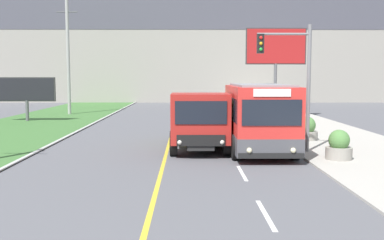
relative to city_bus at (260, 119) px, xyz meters
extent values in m
cube|color=silver|center=(-1.21, -8.51, -1.48)|extent=(0.12, 2.40, 0.01)
cube|color=silver|center=(-1.21, -3.91, -1.48)|extent=(0.12, 2.40, 0.01)
cube|color=silver|center=(-1.21, 0.69, -1.48)|extent=(0.12, 2.40, 0.01)
cube|color=silver|center=(-1.21, 5.29, -1.48)|extent=(0.12, 2.40, 0.01)
cube|color=silver|center=(-1.21, 9.89, -1.48)|extent=(0.12, 2.40, 0.01)
cube|color=silver|center=(-1.21, 14.49, -1.48)|extent=(0.12, 2.40, 0.01)
cube|color=gray|center=(-3.96, 41.36, 11.46)|extent=(80.00, 8.00, 25.90)
cube|color=red|center=(0.00, 0.00, 0.08)|extent=(2.47, 5.35, 2.58)
cube|color=#4C4C51|center=(0.00, 0.00, -0.86)|extent=(2.49, 5.37, 0.70)
cube|color=black|center=(0.00, 0.00, 0.47)|extent=(2.49, 4.93, 0.90)
cube|color=gray|center=(0.00, 0.00, 1.41)|extent=(2.10, 4.82, 0.08)
cube|color=black|center=(0.00, -2.69, 0.47)|extent=(2.17, 0.04, 0.95)
cube|color=black|center=(0.00, -2.70, -1.11)|extent=(2.42, 0.06, 0.20)
sphere|color=#F4EAB2|center=(-0.80, -2.71, -0.91)|extent=(0.20, 0.20, 0.20)
sphere|color=#F4EAB2|center=(0.80, -2.71, -0.91)|extent=(0.20, 0.20, 0.20)
cube|color=white|center=(0.00, -2.69, 1.19)|extent=(1.36, 0.04, 0.28)
cylinder|color=black|center=(-1.17, -1.49, -0.99)|extent=(0.28, 1.00, 1.00)
cylinder|color=black|center=(1.17, -1.49, -0.99)|extent=(0.28, 1.00, 1.00)
cylinder|color=black|center=(-1.17, 1.72, -0.99)|extent=(0.28, 1.00, 1.00)
cylinder|color=black|center=(1.17, 1.72, -0.99)|extent=(0.28, 1.00, 1.00)
cube|color=black|center=(-2.53, 1.66, -1.04)|extent=(1.07, 6.19, 0.20)
cube|color=#AD231E|center=(-2.53, -0.34, 0.07)|extent=(2.39, 2.20, 2.02)
cube|color=black|center=(-2.53, -1.46, 0.37)|extent=(2.03, 0.04, 0.91)
cube|color=black|center=(-2.53, -1.47, -0.72)|extent=(1.91, 0.06, 0.44)
sphere|color=silver|center=(-3.36, -1.48, -0.79)|extent=(0.18, 0.18, 0.18)
sphere|color=silver|center=(-1.70, -1.48, -0.79)|extent=(0.18, 0.18, 0.18)
cube|color=#B7931E|center=(-2.53, 2.88, -0.88)|extent=(2.27, 3.74, 0.12)
cube|color=#B7931E|center=(-3.60, 2.88, -0.24)|extent=(0.12, 3.74, 1.40)
cube|color=#B7931E|center=(-1.46, 2.88, -0.24)|extent=(0.12, 3.74, 1.40)
cube|color=#B7931E|center=(-2.53, 1.07, -0.24)|extent=(2.27, 0.12, 1.40)
cube|color=#B7931E|center=(-2.53, 4.69, -0.24)|extent=(2.27, 0.12, 1.40)
cube|color=#B7931E|center=(-2.53, 1.07, 0.58)|extent=(2.27, 0.12, 0.24)
cylinder|color=black|center=(-3.63, -0.56, -0.97)|extent=(0.30, 1.04, 1.04)
cylinder|color=black|center=(-1.43, -0.56, -0.97)|extent=(0.30, 1.04, 1.04)
cylinder|color=black|center=(-3.63, 3.07, -0.97)|extent=(0.30, 1.04, 1.04)
cylinder|color=black|center=(-1.43, 3.07, -0.97)|extent=(0.30, 1.04, 1.04)
cube|color=silver|center=(0.01, 18.97, -0.99)|extent=(1.80, 4.30, 0.61)
cube|color=black|center=(0.01, 19.08, -0.36)|extent=(1.53, 2.36, 0.65)
cylinder|color=black|center=(-0.80, 17.68, -1.18)|extent=(0.18, 0.62, 0.62)
cylinder|color=black|center=(0.82, 17.68, -1.18)|extent=(0.18, 0.62, 0.62)
cylinder|color=black|center=(-0.80, 20.26, -1.18)|extent=(0.18, 0.62, 0.62)
cylinder|color=black|center=(0.82, 20.26, -1.18)|extent=(0.18, 0.62, 0.62)
cylinder|color=#9E9E99|center=(-13.23, 19.89, 3.46)|extent=(0.28, 0.28, 9.89)
cylinder|color=#4C4C4C|center=(-13.23, 19.89, 7.22)|extent=(1.80, 0.08, 0.08)
cylinder|color=slate|center=(2.05, 0.04, 1.23)|extent=(0.16, 0.16, 5.42)
cylinder|color=slate|center=(0.95, 0.04, 3.54)|extent=(2.20, 0.10, 0.10)
cube|color=black|center=(-0.01, 0.04, 3.14)|extent=(0.28, 0.24, 0.80)
sphere|color=red|center=(-0.01, -0.09, 3.38)|extent=(0.14, 0.14, 0.14)
sphere|color=orange|center=(-0.01, -0.09, 3.14)|extent=(0.14, 0.14, 0.14)
sphere|color=green|center=(-0.01, -0.09, 2.90)|extent=(0.14, 0.14, 0.14)
cylinder|color=#59595B|center=(3.86, 16.42, 0.66)|extent=(0.24, 0.24, 4.28)
cube|color=#333333|center=(3.86, 16.42, 4.13)|extent=(4.70, 0.20, 2.82)
cube|color=#AD1E1E|center=(3.86, 16.31, 4.13)|extent=(4.54, 0.02, 2.66)
cylinder|color=#59595B|center=(-14.75, 13.91, -0.72)|extent=(0.24, 0.24, 1.54)
cube|color=#333333|center=(-14.75, 13.91, 0.85)|extent=(4.17, 0.20, 1.76)
cube|color=black|center=(-14.75, 13.80, 0.85)|extent=(4.01, 0.02, 1.60)
cylinder|color=gray|center=(2.79, -1.80, -1.17)|extent=(1.01, 1.01, 0.46)
sphere|color=#518442|center=(2.79, -1.80, -0.66)|extent=(0.81, 0.81, 0.81)
cylinder|color=gray|center=(2.98, 3.63, -1.19)|extent=(1.12, 1.12, 0.42)
sphere|color=#518442|center=(2.98, 3.63, -0.67)|extent=(0.90, 0.90, 0.90)
cylinder|color=gray|center=(3.01, 9.05, -1.19)|extent=(1.05, 1.05, 0.44)
sphere|color=#518442|center=(3.01, 9.05, -0.68)|extent=(0.84, 0.84, 0.84)
cylinder|color=gray|center=(2.73, 14.48, -1.16)|extent=(1.16, 1.16, 0.49)
sphere|color=#518442|center=(2.73, 14.48, -0.60)|extent=(0.93, 0.93, 0.93)
camera|label=1|loc=(-3.07, -18.85, 1.77)|focal=42.00mm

